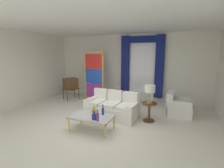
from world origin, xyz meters
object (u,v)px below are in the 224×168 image
table_lamp_brass (150,89)px  couch_white_long (113,107)px  bottle_blue_decanter (103,111)px  armchair_white (177,107)px  bottle_crystal_tall (94,116)px  bottle_ruby_flask (98,116)px  bottle_amber_squat (94,111)px  vintage_tv (71,84)px  peacock_figurine (96,98)px  coffee_table (92,117)px  round_side_table (149,110)px  stained_glass_divider (94,77)px

table_lamp_brass → couch_white_long: bearing=178.9°
couch_white_long → bottle_blue_decanter: bearing=-83.6°
armchair_white → table_lamp_brass: table_lamp_brass is taller
bottle_blue_decanter → table_lamp_brass: table_lamp_brass is taller
bottle_crystal_tall → bottle_ruby_flask: (0.13, -0.06, 0.04)m
bottle_amber_squat → vintage_tv: 3.30m
bottle_ruby_flask → vintage_tv: size_ratio=0.23×
peacock_figurine → table_lamp_brass: 2.80m
bottle_ruby_flask → vintage_tv: 3.85m
coffee_table → table_lamp_brass: (1.37, 1.22, 0.65)m
bottle_blue_decanter → bottle_amber_squat: (-0.27, -0.01, -0.04)m
bottle_blue_decanter → vintage_tv: 3.50m
bottle_ruby_flask → round_side_table: bottle_ruby_flask is taller
vintage_tv → stained_glass_divider: size_ratio=0.61×
couch_white_long → table_lamp_brass: 1.44m
stained_glass_divider → peacock_figurine: bearing=-50.7°
bottle_crystal_tall → peacock_figurine: bottle_crystal_tall is taller
bottle_amber_squat → table_lamp_brass: (1.39, 1.02, 0.54)m
stained_glass_divider → table_lamp_brass: bearing=-28.4°
coffee_table → peacock_figurine: 2.57m
bottle_crystal_tall → peacock_figurine: bearing=116.5°
bottle_ruby_flask → armchair_white: 3.07m
vintage_tv → round_side_table: size_ratio=2.26×
armchair_white → round_side_table: armchair_white is taller
bottle_blue_decanter → round_side_table: size_ratio=0.50×
coffee_table → peacock_figurine: (-1.07, 2.33, -0.15)m
couch_white_long → bottle_blue_decanter: couch_white_long is taller
bottle_crystal_tall → bottle_amber_squat: bearing=118.3°
bottle_ruby_flask → stained_glass_divider: (-1.69, 2.95, 0.52)m
bottle_ruby_flask → table_lamp_brass: table_lamp_brass is taller
coffee_table → peacock_figurine: size_ratio=1.96×
round_side_table → coffee_table: bearing=-138.3°
coffee_table → table_lamp_brass: table_lamp_brass is taller
bottle_blue_decanter → bottle_crystal_tall: size_ratio=1.26×
bottle_blue_decanter → peacock_figurine: 2.52m
couch_white_long → bottle_blue_decanter: 1.07m
bottle_crystal_tall → round_side_table: bearing=49.8°
stained_glass_divider → table_lamp_brass: 3.13m
coffee_table → vintage_tv: 3.46m
table_lamp_brass → armchair_white: bearing=49.2°
bottle_amber_squat → bottle_ruby_flask: bearing=-52.6°
bottle_blue_decanter → stained_glass_divider: 3.03m
bottle_crystal_tall → bottle_ruby_flask: size_ratio=0.77×
bottle_blue_decanter → bottle_amber_squat: 0.27m
armchair_white → bottle_blue_decanter: bearing=-134.6°
coffee_table → vintage_tv: bearing=135.4°
couch_white_long → vintage_tv: bearing=155.6°
round_side_table → couch_white_long: bearing=178.9°
vintage_tv → bottle_ruby_flask: bearing=-43.9°
bottle_blue_decanter → bottle_ruby_flask: bearing=-81.4°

